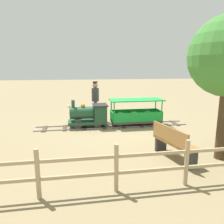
# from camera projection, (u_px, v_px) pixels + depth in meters

# --- Properties ---
(ground_plane) EXTENTS (60.00, 60.00, 0.00)m
(ground_plane) POSITION_uv_depth(u_px,v_px,m) (122.00, 126.00, 8.29)
(ground_plane) COLOR #8C7A56
(track) EXTENTS (0.76, 5.70, 0.04)m
(track) POSITION_uv_depth(u_px,v_px,m) (113.00, 126.00, 8.23)
(track) COLOR gray
(track) RESTS_ON ground_plane
(locomotive) EXTENTS (0.72, 1.44, 0.99)m
(locomotive) POSITION_uv_depth(u_px,v_px,m) (90.00, 115.00, 8.00)
(locomotive) COLOR #1E472D
(locomotive) RESTS_ON ground_plane
(passenger_car) EXTENTS (0.82, 2.00, 0.97)m
(passenger_car) POSITION_uv_depth(u_px,v_px,m) (136.00, 114.00, 8.29)
(passenger_car) COLOR #3F3F3F
(passenger_car) RESTS_ON ground_plane
(conductor_person) EXTENTS (0.30, 0.30, 1.62)m
(conductor_person) POSITION_uv_depth(u_px,v_px,m) (95.00, 98.00, 9.00)
(conductor_person) COLOR #282D47
(conductor_person) RESTS_ON ground_plane
(park_bench) EXTENTS (1.36, 0.68, 0.82)m
(park_bench) POSITION_uv_depth(u_px,v_px,m) (173.00, 143.00, 5.24)
(park_bench) COLOR olive
(park_bench) RESTS_ON ground_plane
(fence_section) EXTENTS (0.08, 6.78, 0.90)m
(fence_section) POSITION_uv_depth(u_px,v_px,m) (152.00, 164.00, 3.95)
(fence_section) COLOR tan
(fence_section) RESTS_ON ground_plane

